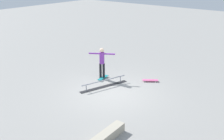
{
  "coord_description": "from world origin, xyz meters",
  "views": [
    {
      "loc": [
        8.67,
        6.92,
        5.37
      ],
      "look_at": [
        -0.3,
        -0.22,
        1.0
      ],
      "focal_mm": 42.08,
      "sensor_mm": 36.0,
      "label": 1
    }
  ],
  "objects_px": {
    "skate_ledge": "(104,139)",
    "skateboard_main": "(103,78)",
    "grind_rail": "(104,84)",
    "skater_main": "(102,61)",
    "loose_skateboard_pink": "(150,80)"
  },
  "relations": [
    {
      "from": "grind_rail",
      "to": "loose_skateboard_pink",
      "type": "distance_m",
      "value": 2.45
    },
    {
      "from": "grind_rail",
      "to": "loose_skateboard_pink",
      "type": "bearing_deg",
      "value": 162.24
    },
    {
      "from": "skate_ledge",
      "to": "skateboard_main",
      "type": "relative_size",
      "value": 2.41
    },
    {
      "from": "skater_main",
      "to": "skateboard_main",
      "type": "relative_size",
      "value": 2.05
    },
    {
      "from": "grind_rail",
      "to": "skate_ledge",
      "type": "distance_m",
      "value": 4.49
    },
    {
      "from": "skate_ledge",
      "to": "skateboard_main",
      "type": "distance_m",
      "value": 5.48
    },
    {
      "from": "skate_ledge",
      "to": "skater_main",
      "type": "height_order",
      "value": "skater_main"
    },
    {
      "from": "grind_rail",
      "to": "skater_main",
      "type": "bearing_deg",
      "value": -115.88
    },
    {
      "from": "skater_main",
      "to": "grind_rail",
      "type": "bearing_deg",
      "value": -75.82
    },
    {
      "from": "skate_ledge",
      "to": "skater_main",
      "type": "bearing_deg",
      "value": -138.97
    },
    {
      "from": "skateboard_main",
      "to": "loose_skateboard_pink",
      "type": "relative_size",
      "value": 1.07
    },
    {
      "from": "skater_main",
      "to": "loose_skateboard_pink",
      "type": "xyz_separation_m",
      "value": [
        -1.25,
        2.18,
        -0.91
      ]
    },
    {
      "from": "skateboard_main",
      "to": "grind_rail",
      "type": "bearing_deg",
      "value": 34.58
    },
    {
      "from": "skate_ledge",
      "to": "loose_skateboard_pink",
      "type": "xyz_separation_m",
      "value": [
        -5.41,
        -1.44,
        -0.09
      ]
    },
    {
      "from": "skateboard_main",
      "to": "loose_skateboard_pink",
      "type": "distance_m",
      "value": 2.46
    }
  ]
}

